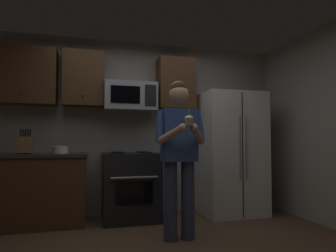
% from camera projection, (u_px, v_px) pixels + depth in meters
% --- Properties ---
extents(wall_back, '(4.40, 0.10, 2.60)m').
position_uv_depth(wall_back, '(137.00, 127.00, 4.58)').
color(wall_back, gray).
rests_on(wall_back, ground).
extents(wall_right, '(0.10, 4.40, 2.60)m').
position_uv_depth(wall_right, '(333.00, 124.00, 3.76)').
color(wall_right, gray).
rests_on(wall_right, ground).
extents(oven_range, '(0.76, 0.70, 0.93)m').
position_uv_depth(oven_range, '(131.00, 186.00, 4.12)').
color(oven_range, black).
rests_on(oven_range, ground).
extents(microwave, '(0.74, 0.41, 0.40)m').
position_uv_depth(microwave, '(130.00, 97.00, 4.30)').
color(microwave, '#9EA0A5').
extents(refrigerator, '(0.90, 0.75, 1.80)m').
position_uv_depth(refrigerator, '(231.00, 153.00, 4.49)').
color(refrigerator, white).
rests_on(refrigerator, ground).
extents(cabinet_row_upper, '(2.78, 0.36, 0.76)m').
position_uv_depth(cabinet_row_upper, '(89.00, 80.00, 4.21)').
color(cabinet_row_upper, '#4C301C').
extents(counter_left, '(1.44, 0.66, 0.92)m').
position_uv_depth(counter_left, '(29.00, 190.00, 3.81)').
color(counter_left, '#4C301C').
rests_on(counter_left, ground).
extents(knife_block, '(0.16, 0.15, 0.32)m').
position_uv_depth(knife_block, '(25.00, 145.00, 3.77)').
color(knife_block, brown).
rests_on(knife_block, counter_left).
extents(bowl_large_white, '(0.21, 0.21, 0.10)m').
position_uv_depth(bowl_large_white, '(60.00, 150.00, 3.94)').
color(bowl_large_white, white).
rests_on(bowl_large_white, counter_left).
extents(person, '(0.60, 0.48, 1.76)m').
position_uv_depth(person, '(179.00, 149.00, 3.32)').
color(person, '#383F59').
rests_on(person, ground).
extents(cupcake, '(0.09, 0.09, 0.17)m').
position_uv_depth(cupcake, '(189.00, 120.00, 3.02)').
color(cupcake, '#A87F56').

